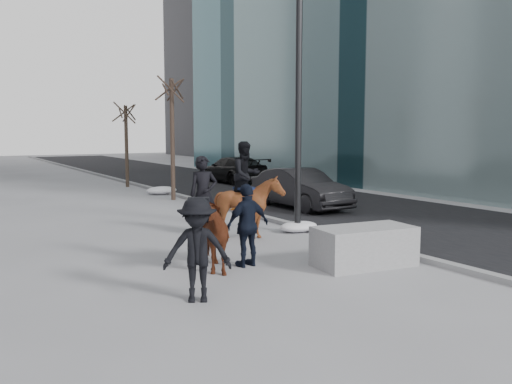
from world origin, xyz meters
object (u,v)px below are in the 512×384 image
planter (364,246)px  mounted_left (207,228)px  mounted_right (248,200)px  car_near (300,188)px

planter → mounted_left: size_ratio=0.90×
mounted_left → mounted_right: 3.39m
mounted_right → car_near: bearing=41.1°
car_near → mounted_left: size_ratio=1.91×
planter → mounted_left: mounted_left is taller
mounted_left → mounted_right: mounted_right is taller
planter → mounted_right: (-0.61, 3.85, 0.61)m
car_near → mounted_right: (-4.49, -3.91, 0.30)m
planter → mounted_right: mounted_right is taller
planter → car_near: (3.88, 7.76, 0.32)m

